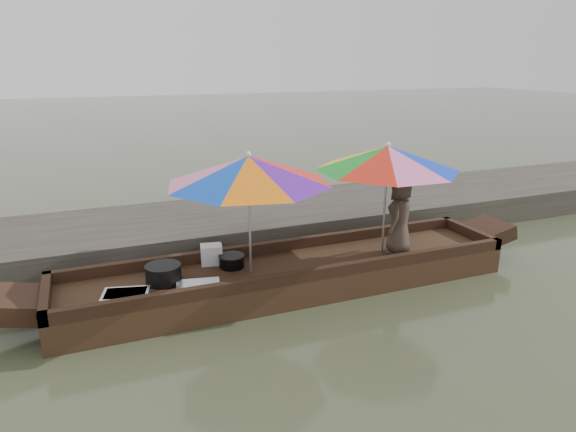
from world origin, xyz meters
name	(u,v)px	position (x,y,z in m)	size (l,w,h in m)	color
water	(291,289)	(0.00, 0.00, 0.00)	(80.00, 80.00, 0.00)	#424D32
dock	(242,225)	(0.00, 2.20, 0.25)	(22.00, 2.20, 0.50)	#2D2B26
boat_hull	(291,277)	(0.00, 0.00, 0.17)	(6.02, 1.20, 0.35)	#372616
cooking_pot	(163,274)	(-1.65, 0.06, 0.46)	(0.43, 0.43, 0.23)	black
tray_crayfish	(126,296)	(-2.12, -0.26, 0.39)	(0.51, 0.35, 0.09)	silver
tray_scallop	(198,287)	(-1.30, -0.27, 0.38)	(0.51, 0.35, 0.06)	silver
charcoal_grill	(232,262)	(-0.75, 0.23, 0.43)	(0.32, 0.32, 0.15)	black
supply_bag	(211,254)	(-0.96, 0.44, 0.48)	(0.28, 0.22, 0.26)	silver
vendor	(400,216)	(1.56, -0.16, 0.90)	(0.54, 0.35, 1.10)	#3E3029
umbrella_bow	(250,214)	(-0.56, 0.00, 1.12)	(2.07, 2.07, 1.55)	yellow
umbrella_stern	(385,198)	(1.41, 0.00, 1.12)	(1.97, 1.97, 1.55)	#5814A5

